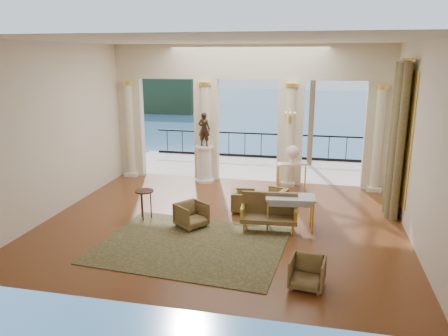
% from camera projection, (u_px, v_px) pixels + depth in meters
% --- Properties ---
extents(floor, '(9.00, 9.00, 0.00)m').
position_uv_depth(floor, '(222.00, 222.00, 11.22)').
color(floor, '#462312').
rests_on(floor, ground).
extents(room_walls, '(9.00, 9.00, 9.00)m').
position_uv_depth(room_walls, '(211.00, 117.00, 9.43)').
color(room_walls, '#EFE1C8').
rests_on(room_walls, ground).
extents(arcade, '(9.00, 0.56, 4.50)m').
position_uv_depth(arcade, '(248.00, 105.00, 14.17)').
color(arcade, beige).
rests_on(arcade, ground).
extents(terrace, '(10.00, 3.60, 0.10)m').
position_uv_depth(terrace, '(255.00, 168.00, 16.71)').
color(terrace, beige).
rests_on(terrace, ground).
extents(balustrade, '(9.00, 0.06, 1.03)m').
position_uv_depth(balustrade, '(261.00, 148.00, 18.11)').
color(balustrade, black).
rests_on(balustrade, terrace).
extents(palm_tree, '(2.00, 2.00, 4.50)m').
position_uv_depth(palm_tree, '(314.00, 57.00, 16.00)').
color(palm_tree, '#4C3823').
rests_on(palm_tree, terrace).
extents(headland, '(22.00, 18.00, 6.00)m').
position_uv_depth(headland, '(150.00, 92.00, 84.32)').
color(headland, black).
rests_on(headland, sea).
extents(sea, '(160.00, 160.00, 0.00)m').
position_uv_depth(sea, '(304.00, 120.00, 69.43)').
color(sea, '#1D548B').
rests_on(sea, ground).
extents(curtain, '(0.33, 1.40, 4.09)m').
position_uv_depth(curtain, '(397.00, 141.00, 11.24)').
color(curtain, brown).
rests_on(curtain, ground).
extents(window_frame, '(0.04, 1.60, 3.40)m').
position_uv_depth(window_frame, '(405.00, 138.00, 11.18)').
color(window_frame, '#E8C64C').
rests_on(window_frame, room_walls).
extents(wall_sconce, '(0.30, 0.11, 0.33)m').
position_uv_depth(wall_sconce, '(290.00, 118.00, 13.68)').
color(wall_sconce, '#E8C64C').
rests_on(wall_sconce, arcade).
extents(rug, '(4.32, 3.49, 0.02)m').
position_uv_depth(rug, '(191.00, 245.00, 9.88)').
color(rug, '#2A2F15').
rests_on(rug, ground).
extents(armchair_a, '(0.90, 0.91, 0.68)m').
position_uv_depth(armchair_a, '(191.00, 214.00, 10.84)').
color(armchair_a, '#42381C').
rests_on(armchair_a, ground).
extents(armchair_b, '(0.69, 0.65, 0.64)m').
position_uv_depth(armchair_b, '(307.00, 271.00, 8.03)').
color(armchair_b, '#42381C').
rests_on(armchair_b, ground).
extents(armchair_c, '(0.72, 0.75, 0.63)m').
position_uv_depth(armchair_c, '(274.00, 198.00, 12.14)').
color(armchair_c, '#42381C').
rests_on(armchair_c, ground).
extents(armchair_d, '(0.69, 0.72, 0.66)m').
position_uv_depth(armchair_d, '(243.00, 200.00, 11.91)').
color(armchair_d, '#42381C').
rests_on(armchair_d, ground).
extents(settee, '(1.40, 0.67, 0.90)m').
position_uv_depth(settee, '(269.00, 212.00, 10.66)').
color(settee, '#42381C').
rests_on(settee, ground).
extents(game_table, '(1.26, 0.78, 0.82)m').
position_uv_depth(game_table, '(290.00, 200.00, 10.69)').
color(game_table, '#A3BBCD').
rests_on(game_table, ground).
extents(pedestal, '(0.67, 0.67, 1.23)m').
position_uv_depth(pedestal, '(204.00, 164.00, 14.66)').
color(pedestal, silver).
rests_on(pedestal, ground).
extents(statue, '(0.43, 0.31, 1.11)m').
position_uv_depth(statue, '(204.00, 129.00, 14.36)').
color(statue, '#2F2014').
rests_on(statue, pedestal).
extents(console_table, '(1.02, 0.69, 0.91)m').
position_uv_depth(console_table, '(292.00, 168.00, 13.59)').
color(console_table, silver).
rests_on(console_table, ground).
extents(urn, '(0.42, 0.42, 0.56)m').
position_uv_depth(urn, '(292.00, 153.00, 13.47)').
color(urn, white).
rests_on(urn, console_table).
extents(side_table, '(0.48, 0.48, 0.78)m').
position_uv_depth(side_table, '(144.00, 195.00, 11.27)').
color(side_table, black).
rests_on(side_table, ground).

